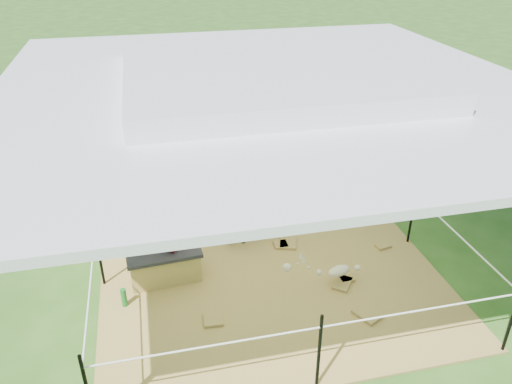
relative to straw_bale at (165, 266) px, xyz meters
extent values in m
plane|color=#2D5919|center=(1.42, 0.06, -0.24)|extent=(90.00, 90.00, 0.00)
cube|color=brown|center=(1.42, 0.06, -0.22)|extent=(4.60, 4.60, 0.03)
cylinder|color=silver|center=(-1.58, 3.06, 1.06)|extent=(0.07, 0.07, 2.60)
cylinder|color=silver|center=(4.42, 3.06, 1.06)|extent=(0.07, 0.07, 2.60)
cube|color=white|center=(1.42, 0.06, 2.40)|extent=(6.30, 6.30, 0.08)
cube|color=white|center=(1.42, 0.06, 2.55)|extent=(3.30, 3.30, 0.22)
cylinder|color=black|center=(-0.83, 2.31, 0.26)|extent=(0.04, 0.04, 1.00)
cylinder|color=black|center=(1.42, 2.31, 0.26)|extent=(0.04, 0.04, 1.00)
cylinder|color=black|center=(3.67, 2.31, 0.26)|extent=(0.04, 0.04, 1.00)
cylinder|color=black|center=(-0.83, 0.06, 0.26)|extent=(0.04, 0.04, 1.00)
cylinder|color=black|center=(3.67, 0.06, 0.26)|extent=(0.04, 0.04, 1.00)
cylinder|color=black|center=(1.42, -2.19, 0.26)|extent=(0.04, 0.04, 1.00)
cylinder|color=black|center=(3.67, -2.19, 0.26)|extent=(0.04, 0.04, 1.00)
cylinder|color=white|center=(1.42, 2.31, 0.61)|extent=(4.50, 0.02, 0.02)
cylinder|color=white|center=(1.42, -2.19, 0.61)|extent=(4.50, 0.02, 0.02)
cylinder|color=white|center=(3.67, 0.06, 0.61)|extent=(0.02, 4.50, 0.02)
cylinder|color=white|center=(-0.83, 0.06, 0.61)|extent=(0.02, 4.50, 0.02)
cube|color=olive|center=(0.00, 0.00, 0.00)|extent=(0.95, 0.53, 0.41)
cube|color=black|center=(0.00, 0.00, 0.23)|extent=(1.02, 0.58, 0.05)
imported|color=red|center=(0.10, 0.00, 0.76)|extent=(0.29, 0.42, 1.11)
cylinder|color=#186D23|center=(-0.55, -0.45, -0.08)|extent=(0.08, 0.08, 0.26)
imported|color=#45464A|center=(1.44, 0.67, 0.21)|extent=(1.09, 0.82, 0.83)
cylinder|color=pink|center=(1.44, 0.67, 0.69)|extent=(0.26, 0.26, 0.12)
cylinder|color=#1754B0|center=(5.58, 6.51, 0.19)|extent=(0.68, 0.68, 0.85)
cube|color=#51321C|center=(2.79, 8.57, 0.19)|extent=(2.04, 1.48, 0.85)
cube|color=brown|center=(6.60, 9.29, 0.17)|extent=(2.37, 2.16, 0.81)
imported|color=blue|center=(3.65, 7.52, 0.36)|extent=(0.65, 0.55, 1.19)
camera|label=1|loc=(-0.02, -5.61, 4.12)|focal=35.00mm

